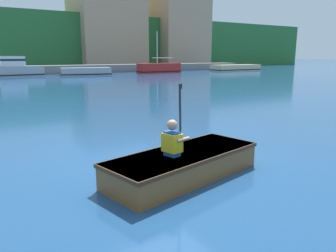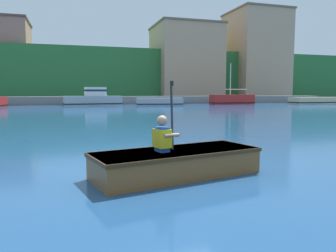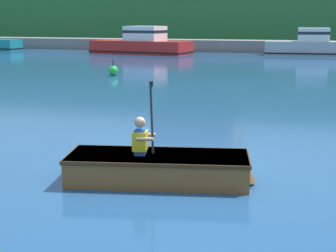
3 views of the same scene
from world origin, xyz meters
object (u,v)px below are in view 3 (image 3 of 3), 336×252
rowboat_foreground (161,166)px  person_paddler (141,138)px  moored_boat_dock_center_near (310,45)px  channel_buoy (113,71)px  moored_boat_dock_west_inner (142,44)px

rowboat_foreground → person_paddler: bearing=-167.5°
moored_boat_dock_center_near → channel_buoy: moored_boat_dock_center_near is taller
moored_boat_dock_center_near → rowboat_foreground: (-0.74, -30.64, -0.45)m
moored_boat_dock_center_near → rowboat_foreground: size_ratio=2.08×
rowboat_foreground → channel_buoy: (-6.97, 13.99, -0.02)m
moored_boat_dock_center_near → person_paddler: 30.73m
moored_boat_dock_west_inner → channel_buoy: 15.47m
rowboat_foreground → channel_buoy: channel_buoy is taller
rowboat_foreground → person_paddler: 0.54m
moored_boat_dock_west_inner → person_paddler: moored_boat_dock_west_inner is taller
moored_boat_dock_center_near → rowboat_foreground: bearing=-91.4°
rowboat_foreground → channel_buoy: bearing=116.5°
person_paddler → channel_buoy: 15.57m
person_paddler → channel_buoy: person_paddler is taller
moored_boat_dock_west_inner → moored_boat_dock_center_near: size_ratio=1.27×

